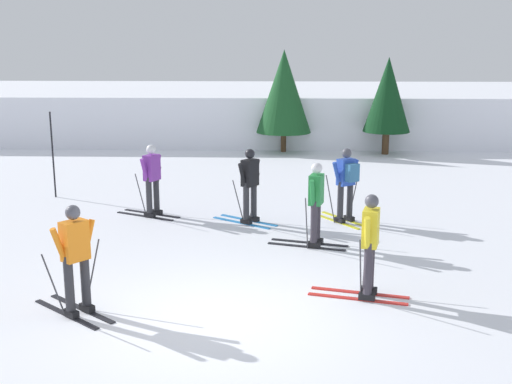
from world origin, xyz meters
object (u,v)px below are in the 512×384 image
object	(u,v)px
skier_yellow	(369,243)
skier_purple	(152,178)
skier_black	(250,184)
skier_orange	(75,257)
skier_blue	(346,181)
trail_marker_pole	(53,155)
skier_green	(316,202)
conifer_far_left	(284,91)
conifer_far_right	(388,95)

from	to	relation	value
skier_yellow	skier_purple	bearing A→B (deg)	132.23
skier_black	skier_orange	distance (m)	5.68
skier_blue	skier_purple	bearing A→B (deg)	175.06
skier_yellow	trail_marker_pole	size ratio (longest dim) A/B	0.76
skier_purple	skier_orange	size ratio (longest dim) A/B	1.00
skier_purple	skier_yellow	size ratio (longest dim) A/B	1.00
skier_green	conifer_far_left	xyz separation A→B (m)	(-0.56, 11.54, 1.33)
skier_blue	skier_green	distance (m)	1.95
skier_green	conifer_far_right	bearing A→B (deg)	74.06
skier_green	trail_marker_pole	distance (m)	7.78
skier_purple	trail_marker_pole	size ratio (longest dim) A/B	0.76
skier_purple	trail_marker_pole	world-z (taller)	trail_marker_pole
skier_black	trail_marker_pole	world-z (taller)	trail_marker_pole
conifer_far_right	skier_orange	bearing A→B (deg)	-115.30
trail_marker_pole	conifer_far_left	xyz separation A→B (m)	(6.10, 7.54, 1.11)
skier_green	skier_orange	size ratio (longest dim) A/B	1.00
skier_blue	skier_yellow	world-z (taller)	same
skier_purple	skier_blue	xyz separation A→B (m)	(4.50, -0.39, 0.04)
skier_black	trail_marker_pole	bearing A→B (deg)	156.03
skier_black	skier_orange	world-z (taller)	same
skier_black	skier_orange	xyz separation A→B (m)	(-2.36, -5.17, 0.00)
skier_purple	trail_marker_pole	distance (m)	3.48
skier_green	conifer_far_right	distance (m)	11.65
skier_purple	conifer_far_left	distance (m)	9.97
skier_black	skier_purple	world-z (taller)	same
skier_blue	conifer_far_right	world-z (taller)	conifer_far_right
skier_black	conifer_far_right	bearing A→B (deg)	64.27
skier_orange	conifer_far_right	distance (m)	16.26
skier_purple	conifer_far_left	xyz separation A→B (m)	(3.14, 9.37, 1.33)
skier_orange	conifer_far_right	xyz separation A→B (m)	(6.93, 14.66, 1.24)
skier_purple	skier_orange	bearing A→B (deg)	-90.40
skier_green	skier_purple	bearing A→B (deg)	149.64
skier_blue	skier_orange	xyz separation A→B (m)	(-4.54, -5.30, -0.04)
skier_orange	conifer_far_right	bearing A→B (deg)	64.70
skier_green	trail_marker_pole	xyz separation A→B (m)	(-6.67, 4.00, 0.22)
conifer_far_left	skier_blue	bearing A→B (deg)	-82.10
skier_green	trail_marker_pole	size ratio (longest dim) A/B	0.76
skier_orange	skier_blue	bearing A→B (deg)	49.44
skier_black	conifer_far_right	distance (m)	10.61
skier_yellow	conifer_far_left	world-z (taller)	conifer_far_left
skier_blue	skier_green	size ratio (longest dim) A/B	1.00
trail_marker_pole	conifer_far_right	bearing A→B (deg)	35.95
skier_purple	conifer_far_right	distance (m)	11.38
skier_purple	conifer_far_left	bearing A→B (deg)	71.45
skier_yellow	trail_marker_pole	bearing A→B (deg)	137.79
skier_black	skier_yellow	distance (m)	4.82
skier_yellow	skier_orange	world-z (taller)	same
skier_purple	skier_yellow	bearing A→B (deg)	-47.77
skier_purple	trail_marker_pole	bearing A→B (deg)	148.34
skier_yellow	skier_orange	size ratio (longest dim) A/B	1.00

